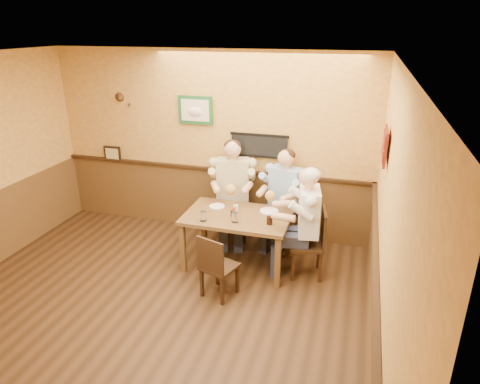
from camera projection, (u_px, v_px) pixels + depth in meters
The scene contains 17 objects.
room at pixel (143, 176), 4.32m from camera, with size 5.02×5.03×2.81m.
dining_table at pixel (237, 221), 5.73m from camera, with size 1.40×0.90×0.75m.
chair_back_left at pixel (233, 208), 6.52m from camera, with size 0.45×0.45×0.99m, color #311F0F, non-canonical shape.
chair_back_right at pixel (285, 215), 6.35m from camera, with size 0.43×0.43×0.93m, color #311F0F, non-canonical shape.
chair_right_end at pixel (307, 243), 5.56m from camera, with size 0.43×0.43×0.93m, color #311F0F, non-canonical shape.
chair_near_side at pixel (219, 265), 5.15m from camera, with size 0.38×0.38×0.83m, color #311F0F, non-canonical shape.
diner_tan_shirt at pixel (233, 196), 6.45m from camera, with size 0.65×0.65×1.41m, color beige, non-canonical shape.
diner_blue_polo at pixel (285, 203), 6.28m from camera, with size 0.62×0.62×1.33m, color #8DB0D4, non-canonical shape.
diner_white_elder at pixel (308, 229), 5.48m from camera, with size 0.62×0.62×1.34m, color silver, non-canonical shape.
water_glass_left at pixel (203, 216), 5.49m from camera, with size 0.09×0.09×0.13m, color white.
water_glass_mid at pixel (235, 217), 5.46m from camera, with size 0.09×0.09×0.13m, color white.
cola_tumbler at pixel (270, 220), 5.41m from camera, with size 0.08×0.08×0.10m, color black.
hot_sauce_bottle at pixel (234, 211), 5.60m from camera, with size 0.04×0.04×0.16m, color red.
salt_shaker at pixel (237, 208), 5.78m from camera, with size 0.04×0.04×0.09m, color white.
pepper_shaker at pixel (232, 214), 5.63m from camera, with size 0.03×0.03×0.08m, color black.
plate_far_left at pixel (217, 206), 5.94m from camera, with size 0.22×0.22×0.01m, color white.
plate_far_right at pixel (269, 211), 5.78m from camera, with size 0.25×0.25×0.02m, color white.
Camera 1 is at (2.21, -3.47, 3.12)m, focal length 32.00 mm.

